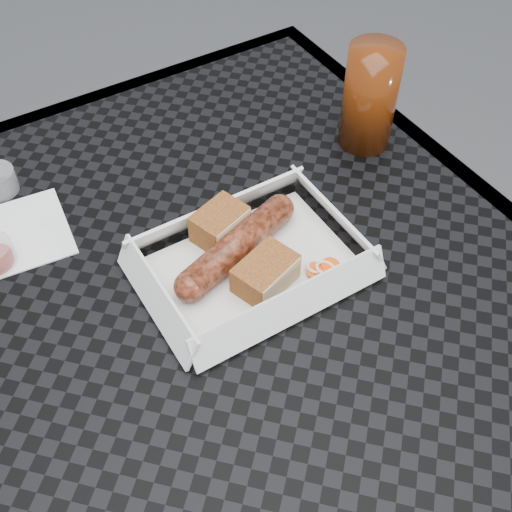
{
  "coord_description": "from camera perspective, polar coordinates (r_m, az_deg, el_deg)",
  "views": [
    {
      "loc": [
        -0.18,
        -0.42,
        1.31
      ],
      "look_at": [
        0.07,
        -0.03,
        0.78
      ],
      "focal_mm": 45.0,
      "sensor_mm": 36.0,
      "label": 1
    }
  ],
  "objects": [
    {
      "name": "bread_far",
      "position": [
        0.7,
        0.83,
        -1.55
      ],
      "size": [
        0.08,
        0.06,
        0.03
      ],
      "primitive_type": "cube",
      "rotation": [
        0.0,
        0.0,
        0.32
      ],
      "color": "#945425",
      "rests_on": "food_tray"
    },
    {
      "name": "ground",
      "position": [
        1.39,
        -3.1,
        -21.73
      ],
      "size": [
        60.0,
        60.0,
        0.0
      ],
      "primitive_type": "plane",
      "color": "#4B4B4E",
      "rests_on": "ground"
    },
    {
      "name": "veg_garnish",
      "position": [
        0.73,
        5.82,
        -1.58
      ],
      "size": [
        0.03,
        0.03,
        0.0
      ],
      "color": "#FB530A",
      "rests_on": "food_tray"
    },
    {
      "name": "napkin",
      "position": [
        0.82,
        -20.5,
        1.79
      ],
      "size": [
        0.13,
        0.13,
        0.0
      ],
      "primitive_type": "cube",
      "rotation": [
        0.0,
        0.0,
        -0.11
      ],
      "color": "white",
      "rests_on": "patio_table"
    },
    {
      "name": "patio_table",
      "position": [
        0.79,
        -5.11,
        -5.66
      ],
      "size": [
        0.8,
        0.8,
        0.74
      ],
      "color": "black",
      "rests_on": "ground"
    },
    {
      "name": "bread_near",
      "position": [
        0.75,
        -3.24,
        2.84
      ],
      "size": [
        0.07,
        0.06,
        0.04
      ],
      "primitive_type": "cube",
      "rotation": [
        0.0,
        0.0,
        0.32
      ],
      "color": "#945425",
      "rests_on": "food_tray"
    },
    {
      "name": "bratwurst",
      "position": [
        0.73,
        -1.7,
        0.93
      ],
      "size": [
        0.18,
        0.08,
        0.04
      ],
      "rotation": [
        0.0,
        0.0,
        0.32
      ],
      "color": "maroon",
      "rests_on": "food_tray"
    },
    {
      "name": "drink_glass",
      "position": [
        0.87,
        10.08,
        13.72
      ],
      "size": [
        0.07,
        0.07,
        0.14
      ],
      "primitive_type": "cylinder",
      "color": "#4E1D06",
      "rests_on": "patio_table"
    },
    {
      "name": "food_tray",
      "position": [
        0.73,
        -0.41,
        -0.92
      ],
      "size": [
        0.22,
        0.15,
        0.0
      ],
      "primitive_type": "cube",
      "color": "white",
      "rests_on": "patio_table"
    }
  ]
}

